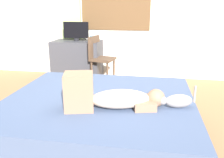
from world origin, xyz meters
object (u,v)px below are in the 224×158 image
cat (177,101)px  chair_by_desk (99,56)px  person_lying (110,96)px  tv_monitor (76,31)px  bed (100,118)px  desk (78,60)px  cup (92,38)px

cat → chair_by_desk: 2.29m
cat → person_lying: bearing=-169.9°
tv_monitor → cat: bearing=-52.5°
bed → cat: bearing=-8.9°
desk → chair_by_desk: size_ratio=1.05×
cat → chair_by_desk: chair_by_desk is taller
tv_monitor → chair_by_desk: tv_monitor is taller
bed → chair_by_desk: (-0.41, 1.83, 0.29)m
person_lying → cat: size_ratio=2.67×
bed → person_lying: bearing=-56.4°
desk → cup: (0.26, 0.12, 0.42)m
bed → tv_monitor: 2.36m
chair_by_desk → cup: bearing=122.9°
bed → tv_monitor: bearing=113.6°
cup → person_lying: bearing=-71.9°
desk → cup: cup is taller
desk → cat: bearing=-52.6°
person_lying → chair_by_desk: chair_by_desk is taller
person_lying → tv_monitor: (-1.05, 2.29, 0.36)m
bed → cat: (0.77, -0.12, 0.30)m
bed → cat: cat is taller
tv_monitor → chair_by_desk: 0.68m
person_lying → cup: (-0.79, 2.41, 0.22)m
bed → desk: desk is taller
person_lying → tv_monitor: 2.55m
desk → chair_by_desk: bearing=-25.2°
bed → cup: cup is taller
bed → person_lying: (0.15, -0.23, 0.34)m
cup → chair_by_desk: 0.49m
bed → desk: size_ratio=2.22×
person_lying → cat: 0.63m
person_lying → desk: (-1.05, 2.29, -0.19)m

